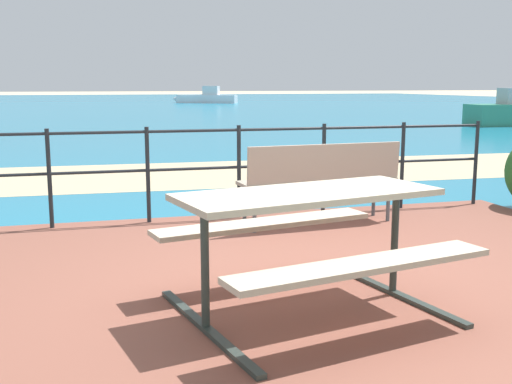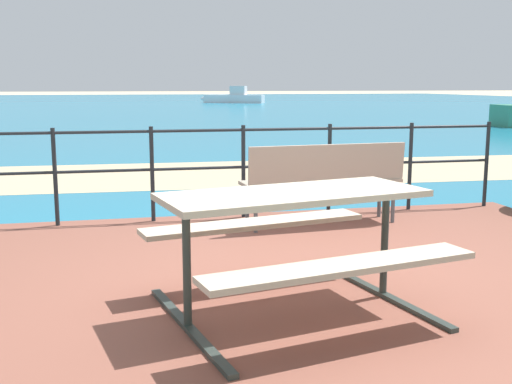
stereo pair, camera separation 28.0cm
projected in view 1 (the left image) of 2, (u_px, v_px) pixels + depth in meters
ground_plane at (316, 292)px, 4.58m from camera, size 240.00×240.00×0.00m
patio_paving at (316, 288)px, 4.57m from camera, size 6.40×5.20×0.06m
sea_water at (111, 106)px, 42.62m from camera, size 90.00×90.00×0.01m
beach_strip at (187, 174)px, 10.43m from camera, size 54.07×4.72×0.01m
picnic_table at (308, 222)px, 3.92m from camera, size 1.92×1.75×0.79m
park_bench at (321, 175)px, 6.37m from camera, size 1.71×0.55×0.85m
railing_fence at (239, 161)px, 6.74m from camera, size 5.94×0.04×1.01m
boat_near at (206, 98)px, 48.54m from camera, size 4.99×3.09×1.32m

